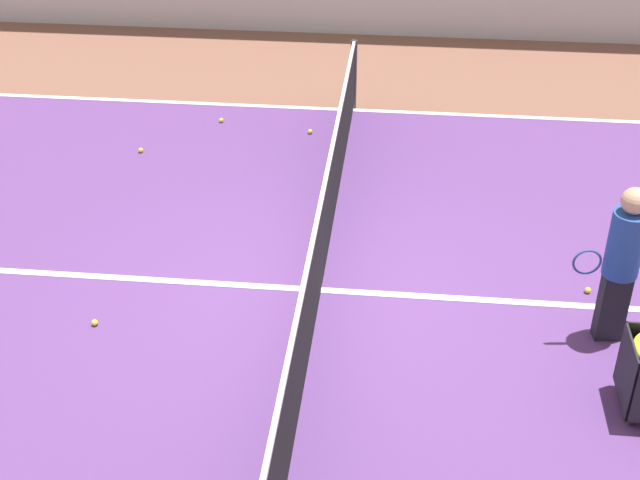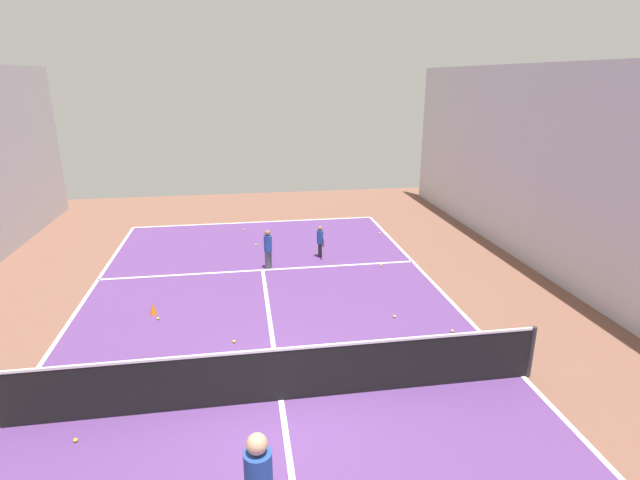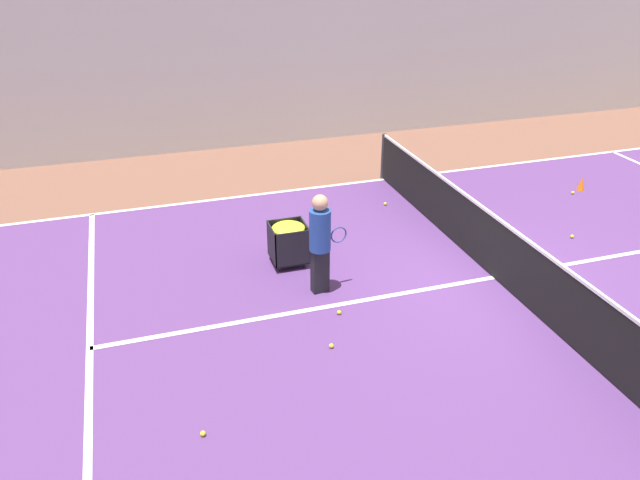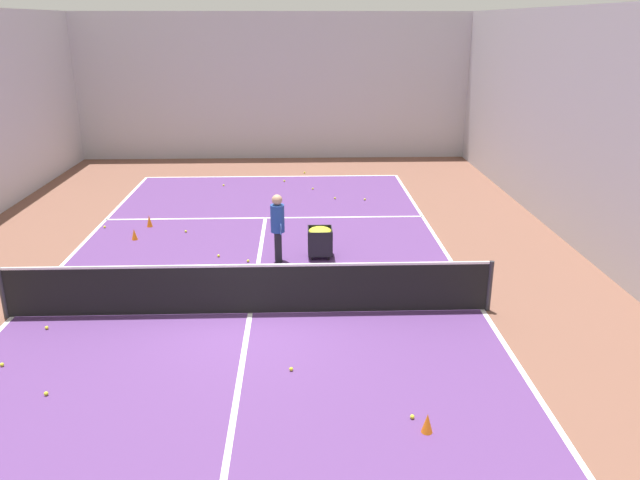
% 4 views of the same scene
% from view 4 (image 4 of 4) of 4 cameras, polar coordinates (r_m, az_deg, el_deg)
% --- Properties ---
extents(ground_plane, '(34.91, 34.91, 0.00)m').
position_cam_4_polar(ground_plane, '(12.97, -6.40, -6.71)').
color(ground_plane, brown).
extents(court_playing_area, '(9.65, 23.98, 0.00)m').
position_cam_4_polar(court_playing_area, '(12.97, -6.40, -6.70)').
color(court_playing_area, '#563370').
rests_on(court_playing_area, ground).
extents(line_baseline_far, '(9.65, 0.10, 0.00)m').
position_cam_4_polar(line_baseline_far, '(24.30, -4.40, 5.81)').
color(line_baseline_far, white).
rests_on(line_baseline_far, ground).
extents(line_sideline_left, '(0.10, 23.98, 0.00)m').
position_cam_4_polar(line_sideline_left, '(14.19, -26.34, -6.34)').
color(line_sideline_left, white).
rests_on(line_sideline_left, ground).
extents(line_sideline_right, '(0.10, 23.98, 0.00)m').
position_cam_4_polar(line_sideline_right, '(13.47, 14.64, -6.20)').
color(line_sideline_right, white).
rests_on(line_sideline_right, ground).
extents(line_service_far, '(9.65, 0.10, 0.00)m').
position_cam_4_polar(line_service_far, '(19.10, -5.01, 2.02)').
color(line_service_far, white).
rests_on(line_service_far, ground).
extents(line_centre_service, '(0.10, 13.19, 0.00)m').
position_cam_4_polar(line_centre_service, '(12.97, -6.41, -6.69)').
color(line_centre_service, white).
rests_on(line_centre_service, ground).
extents(hall_enclosure_far, '(16.58, 0.15, 6.07)m').
position_cam_4_polar(hall_enclosure_far, '(27.30, -4.28, 13.77)').
color(hall_enclosure_far, silver).
rests_on(hall_enclosure_far, ground).
extents(tennis_net, '(9.95, 0.10, 1.09)m').
position_cam_4_polar(tennis_net, '(12.73, -6.50, -4.44)').
color(tennis_net, '#2D2D33').
rests_on(tennis_net, ground).
extents(coach_at_net, '(0.38, 0.68, 1.72)m').
position_cam_4_polar(coach_at_net, '(15.33, -3.90, 1.51)').
color(coach_at_net, black).
rests_on(coach_at_net, ground).
extents(ball_cart, '(0.61, 0.63, 0.78)m').
position_cam_4_polar(ball_cart, '(15.70, 0.00, 0.34)').
color(ball_cart, black).
rests_on(ball_cart, ground).
extents(training_cone_0, '(0.17, 0.17, 0.35)m').
position_cam_4_polar(training_cone_0, '(18.84, -15.34, 1.69)').
color(training_cone_0, orange).
rests_on(training_cone_0, ground).
extents(training_cone_1, '(0.17, 0.17, 0.31)m').
position_cam_4_polar(training_cone_1, '(9.57, 9.78, -16.16)').
color(training_cone_1, orange).
rests_on(training_cone_1, ground).
extents(training_cone_2, '(0.17, 0.17, 0.31)m').
position_cam_4_polar(training_cone_2, '(17.83, -16.62, 0.50)').
color(training_cone_2, orange).
rests_on(training_cone_2, ground).
extents(tennis_ball_0, '(0.07, 0.07, 0.07)m').
position_cam_4_polar(tennis_ball_0, '(13.37, -23.71, -7.35)').
color(tennis_ball_0, yellow).
rests_on(tennis_ball_0, ground).
extents(tennis_ball_1, '(0.07, 0.07, 0.07)m').
position_cam_4_polar(tennis_ball_1, '(20.98, 4.12, 3.73)').
color(tennis_ball_1, yellow).
rests_on(tennis_ball_1, ground).
extents(tennis_ball_2, '(0.07, 0.07, 0.07)m').
position_cam_4_polar(tennis_ball_2, '(19.14, -19.09, 1.14)').
color(tennis_ball_2, yellow).
rests_on(tennis_ball_2, ground).
extents(tennis_ball_4, '(0.07, 0.07, 0.07)m').
position_cam_4_polar(tennis_ball_4, '(23.05, -8.81, 4.97)').
color(tennis_ball_4, yellow).
rests_on(tennis_ball_4, ground).
extents(tennis_ball_7, '(0.07, 0.07, 0.07)m').
position_cam_4_polar(tennis_ball_7, '(18.12, -12.17, 0.78)').
color(tennis_ball_7, yellow).
rests_on(tennis_ball_7, ground).
extents(tennis_ball_8, '(0.07, 0.07, 0.07)m').
position_cam_4_polar(tennis_ball_8, '(9.87, 8.44, -15.69)').
color(tennis_ball_8, yellow).
rests_on(tennis_ball_8, ground).
extents(tennis_ball_9, '(0.07, 0.07, 0.07)m').
position_cam_4_polar(tennis_ball_9, '(11.19, -23.76, -12.72)').
color(tennis_ball_9, yellow).
rests_on(tennis_ball_9, ground).
extents(tennis_ball_11, '(0.07, 0.07, 0.07)m').
position_cam_4_polar(tennis_ball_11, '(13.64, 8.25, -5.27)').
color(tennis_ball_11, yellow).
rests_on(tennis_ball_11, ground).
extents(tennis_ball_12, '(0.07, 0.07, 0.07)m').
position_cam_4_polar(tennis_ball_12, '(15.63, -6.59, -1.91)').
color(tennis_ball_12, yellow).
rests_on(tennis_ball_12, ground).
extents(tennis_ball_13, '(0.07, 0.07, 0.07)m').
position_cam_4_polar(tennis_ball_13, '(12.36, -27.07, -10.11)').
color(tennis_ball_13, yellow).
rests_on(tennis_ball_13, ground).
extents(tennis_ball_14, '(0.07, 0.07, 0.07)m').
position_cam_4_polar(tennis_ball_14, '(10.93, -2.65, -11.70)').
color(tennis_ball_14, yellow).
rests_on(tennis_ball_14, ground).
extents(tennis_ball_15, '(0.07, 0.07, 0.07)m').
position_cam_4_polar(tennis_ball_15, '(22.30, -0.67, 4.72)').
color(tennis_ball_15, yellow).
rests_on(tennis_ball_15, ground).
extents(tennis_ball_16, '(0.07, 0.07, 0.07)m').
position_cam_4_polar(tennis_ball_16, '(24.75, -1.42, 6.19)').
color(tennis_ball_16, yellow).
rests_on(tennis_ball_16, ground).
extents(tennis_ball_17, '(0.07, 0.07, 0.07)m').
position_cam_4_polar(tennis_ball_17, '(21.09, 1.38, 3.86)').
color(tennis_ball_17, yellow).
rests_on(tennis_ball_17, ground).
extents(tennis_ball_18, '(0.07, 0.07, 0.07)m').
position_cam_4_polar(tennis_ball_18, '(23.44, -3.28, 5.42)').
color(tennis_ball_18, yellow).
rests_on(tennis_ball_18, ground).
extents(tennis_ball_19, '(0.07, 0.07, 0.07)m').
position_cam_4_polar(tennis_ball_19, '(16.07, -9.26, -1.43)').
color(tennis_ball_19, yellow).
rests_on(tennis_ball_19, ground).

